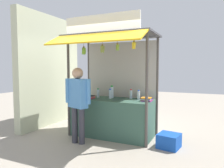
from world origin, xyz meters
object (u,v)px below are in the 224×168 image
magazine_stack_left (146,99)px  banana_bunch_rightmost (102,49)px  water_bottle_rear_center (110,94)px  banana_bunch_inner_right (117,47)px  water_bottle_back_left (98,93)px  banana_bunch_inner_left (84,51)px  vendor_person (78,98)px  plastic_crate (169,141)px  water_bottle_mid_left (112,92)px  banana_bunch_leftmost (134,45)px  water_bottle_mid_right (131,94)px  water_bottle_far_right (88,91)px  magazine_stack_center (89,97)px  water_bottle_far_left (139,95)px

magazine_stack_left → banana_bunch_rightmost: 1.44m
water_bottle_rear_center → banana_bunch_inner_right: size_ratio=0.90×
water_bottle_rear_center → water_bottle_back_left: bearing=169.5°
water_bottle_rear_center → banana_bunch_inner_left: size_ratio=0.73×
vendor_person → plastic_crate: size_ratio=3.98×
water_bottle_mid_left → banana_bunch_inner_left: 1.21m
water_bottle_back_left → plastic_crate: size_ratio=0.56×
magazine_stack_left → banana_bunch_leftmost: bearing=-103.3°
magazine_stack_left → plastic_crate: bearing=-24.5°
banana_bunch_rightmost → plastic_crate: 2.29m
water_bottle_back_left → plastic_crate: (1.78, -0.33, -0.83)m
banana_bunch_rightmost → banana_bunch_inner_left: size_ratio=0.93×
water_bottle_mid_left → vendor_person: bearing=-111.1°
water_bottle_back_left → water_bottle_mid_right: water_bottle_mid_right is taller
water_bottle_mid_left → banana_bunch_leftmost: banana_bunch_leftmost is taller
water_bottle_mid_right → banana_bunch_inner_right: (-0.03, -0.75, 1.03)m
magazine_stack_left → plastic_crate: magazine_stack_left is taller
water_bottle_far_right → magazine_stack_center: (0.19, -0.27, -0.11)m
water_bottle_back_left → banana_bunch_inner_left: 1.15m
banana_bunch_rightmost → plastic_crate: size_ratio=0.74×
water_bottle_far_left → vendor_person: (-1.04, -0.89, -0.01)m
water_bottle_far_right → vendor_person: bearing=-71.9°
water_bottle_mid_right → vendor_person: 1.30m
water_bottle_mid_left → water_bottle_mid_right: (0.46, 0.09, -0.04)m
water_bottle_far_right → plastic_crate: bearing=-9.2°
water_bottle_rear_center → water_bottle_mid_right: (0.44, 0.22, -0.00)m
magazine_stack_center → plastic_crate: 2.03m
water_bottle_far_right → water_bottle_back_left: water_bottle_far_right is taller
water_bottle_mid_left → banana_bunch_inner_left: (-0.36, -0.66, 0.94)m
vendor_person → plastic_crate: (1.79, 0.53, -0.82)m
banana_bunch_inner_right → banana_bunch_inner_left: bearing=-179.8°
banana_bunch_inner_left → water_bottle_far_right: bearing=114.4°
water_bottle_back_left → water_bottle_mid_right: 0.81m
water_bottle_mid_left → plastic_crate: size_ratio=0.76×
magazine_stack_center → banana_bunch_inner_right: 1.45m
water_bottle_rear_center → plastic_crate: size_ratio=0.58×
water_bottle_far_right → water_bottle_mid_left: size_ratio=1.03×
water_bottle_back_left → banana_bunch_leftmost: (1.12, -0.60, 1.05)m
banana_bunch_rightmost → banana_bunch_inner_right: 0.34m
banana_bunch_leftmost → magazine_stack_left: bearing=76.7°
magazine_stack_center → plastic_crate: magazine_stack_center is taller
water_bottle_mid_left → banana_bunch_inner_right: 1.27m
water_bottle_far_left → banana_bunch_inner_right: 1.23m
banana_bunch_inner_left → water_bottle_mid_right: bearing=42.4°
water_bottle_far_left → vendor_person: 1.37m
banana_bunch_inner_right → vendor_person: 1.33m
banana_bunch_inner_right → vendor_person: size_ratio=0.16×
banana_bunch_leftmost → banana_bunch_inner_right: (-0.35, 0.00, -0.02)m
magazine_stack_left → banana_bunch_inner_right: 1.30m
banana_bunch_leftmost → water_bottle_far_left: bearing=98.6°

